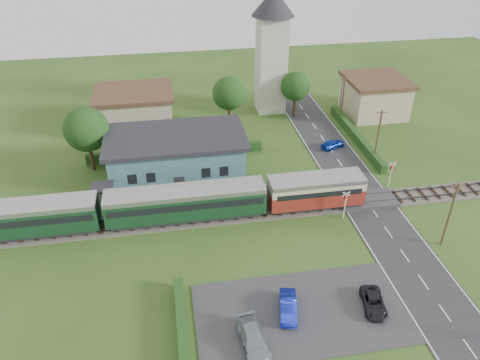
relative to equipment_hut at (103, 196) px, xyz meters
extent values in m
plane|color=#2D4C19|center=(18.00, -5.20, -1.75)|extent=(120.00, 120.00, 0.00)
cube|color=#4C443D|center=(18.00, -3.20, -1.65)|extent=(76.00, 3.20, 0.20)
cube|color=#3F3F47|center=(18.00, -3.92, -1.33)|extent=(76.00, 0.08, 0.15)
cube|color=#3F3F47|center=(18.00, -2.48, -1.33)|extent=(76.00, 0.08, 0.15)
cube|color=#28282B|center=(28.00, -5.20, -1.72)|extent=(6.00, 70.00, 0.05)
cube|color=#333335|center=(16.50, -17.20, -1.71)|extent=(17.00, 9.00, 0.08)
cube|color=#333335|center=(28.00, -3.20, -1.52)|extent=(6.20, 3.40, 0.45)
cube|color=gray|center=(8.00, 0.00, -1.52)|extent=(30.00, 3.00, 0.45)
cube|color=beige|center=(0.00, 0.00, -0.10)|extent=(2.00, 2.00, 2.40)
cube|color=#232328|center=(0.00, 0.00, 1.18)|extent=(2.30, 2.30, 0.15)
cube|color=#356669|center=(8.00, 5.80, 0.65)|extent=(15.00, 8.00, 4.80)
cube|color=#232328|center=(8.00, 5.80, 3.30)|extent=(16.00, 9.00, 0.50)
cube|color=#232328|center=(8.00, 1.86, -0.65)|extent=(1.20, 0.12, 2.20)
cube|color=black|center=(3.00, 1.86, 0.65)|extent=(1.00, 0.12, 1.20)
cube|color=black|center=(5.00, 1.86, 0.65)|extent=(1.00, 0.12, 1.20)
cube|color=black|center=(11.00, 1.86, 0.65)|extent=(1.00, 0.12, 1.20)
cube|color=black|center=(13.00, 1.86, 0.65)|extent=(1.00, 0.12, 1.20)
cube|color=#232328|center=(22.02, -3.20, -1.16)|extent=(9.00, 2.20, 0.50)
cube|color=maroon|center=(22.02, -3.20, -0.16)|extent=(10.00, 2.80, 1.80)
cube|color=beige|center=(22.02, -3.20, 1.09)|extent=(10.00, 2.82, 0.90)
cube|color=black|center=(22.02, -3.20, 0.74)|extent=(9.00, 2.88, 0.60)
cube|color=#9E9E9E|center=(22.02, -3.20, 1.74)|extent=(10.00, 2.90, 0.45)
cube|color=#232328|center=(8.42, -3.20, -1.16)|extent=(15.20, 2.20, 0.50)
cube|color=#12341C|center=(8.42, -3.20, 0.34)|extent=(16.00, 2.80, 2.60)
cube|color=black|center=(8.42, -3.20, 0.74)|extent=(15.40, 2.86, 0.70)
cube|color=#9E9E9E|center=(8.42, -3.20, 1.74)|extent=(16.00, 2.90, 0.50)
cube|color=#232328|center=(-8.18, -3.20, -1.16)|extent=(15.20, 2.20, 0.50)
cube|color=#12341C|center=(-8.18, -3.20, 0.34)|extent=(16.00, 2.80, 2.60)
cube|color=black|center=(-8.18, -3.20, 0.74)|extent=(15.40, 2.86, 0.70)
cube|color=#9E9E9E|center=(-8.18, -3.20, 1.74)|extent=(16.00, 2.90, 0.50)
cube|color=beige|center=(23.00, 22.80, 5.25)|extent=(4.00, 4.00, 14.00)
cone|color=#232328|center=(23.00, 22.80, 14.05)|extent=(6.00, 6.00, 3.60)
cube|color=tan|center=(3.00, 19.80, 0.75)|extent=(10.00, 8.00, 5.00)
cube|color=#472D1E|center=(3.00, 19.80, 3.50)|extent=(10.80, 8.80, 0.50)
cube|color=tan|center=(38.00, 18.80, 0.75)|extent=(8.00, 8.00, 5.00)
cube|color=#472D1E|center=(38.00, 18.80, 3.50)|extent=(8.80, 8.80, 0.50)
cube|color=#193814|center=(7.00, -17.20, -1.15)|extent=(0.80, 9.00, 1.20)
cube|color=#193814|center=(32.20, 10.80, -1.15)|extent=(0.80, 18.00, 1.20)
cube|color=#193814|center=(8.00, 10.30, -1.10)|extent=(22.00, 0.80, 1.30)
cylinder|color=#332316|center=(-2.00, 8.80, 0.32)|extent=(0.44, 0.44, 4.12)
sphere|color=#143311|center=(-2.00, 8.80, 3.65)|extent=(5.20, 5.20, 5.20)
cylinder|color=#332316|center=(16.00, 17.80, 0.18)|extent=(0.44, 0.44, 3.85)
sphere|color=#143311|center=(16.00, 17.80, 3.29)|extent=(4.60, 4.60, 4.60)
cylinder|color=#332316|center=(26.00, 19.80, 0.04)|extent=(0.44, 0.44, 3.58)
sphere|color=#143311|center=(26.00, 19.80, 2.93)|extent=(4.20, 4.20, 4.20)
cylinder|color=#473321|center=(32.20, -11.20, 1.75)|extent=(0.22, 0.22, 7.00)
cube|color=#473321|center=(32.20, -11.20, 4.95)|extent=(1.40, 0.10, 0.10)
cylinder|color=#473321|center=(32.20, 4.80, 1.75)|extent=(0.22, 0.22, 7.00)
cube|color=#473321|center=(32.20, 4.80, 4.95)|extent=(1.40, 0.10, 0.10)
cylinder|color=#473321|center=(32.20, 16.80, 1.75)|extent=(0.22, 0.22, 7.00)
cube|color=#473321|center=(32.20, 16.80, 4.95)|extent=(1.40, 0.10, 0.10)
cylinder|color=silver|center=(24.40, -5.60, -0.25)|extent=(0.12, 0.12, 3.00)
cube|color=#232328|center=(24.40, -5.60, 0.85)|extent=(0.35, 0.18, 0.55)
sphere|color=#FF190C|center=(24.40, -5.72, 1.00)|extent=(0.14, 0.14, 0.14)
sphere|color=#FF190C|center=(24.40, -5.72, 0.70)|extent=(0.14, 0.14, 0.14)
cube|color=silver|center=(24.40, -5.60, 1.25)|extent=(0.84, 0.05, 0.55)
cube|color=silver|center=(24.40, -5.60, 1.25)|extent=(0.84, 0.05, 0.55)
cylinder|color=silver|center=(31.60, -0.80, -0.25)|extent=(0.12, 0.12, 3.00)
cube|color=#232328|center=(31.60, -0.80, 0.85)|extent=(0.35, 0.18, 0.55)
sphere|color=#FF190C|center=(31.60, -0.92, 1.00)|extent=(0.14, 0.14, 0.14)
sphere|color=#FF190C|center=(31.60, -0.92, 0.70)|extent=(0.14, 0.14, 0.14)
cube|color=silver|center=(31.60, -0.80, 1.25)|extent=(0.84, 0.05, 0.55)
cube|color=silver|center=(31.60, -0.80, 1.25)|extent=(0.84, 0.05, 0.55)
cylinder|color=#3F3F47|center=(-4.00, 14.80, 0.75)|extent=(0.14, 0.14, 5.00)
sphere|color=orange|center=(-4.00, 14.80, 3.25)|extent=(0.30, 0.30, 0.30)
cylinder|color=#3F3F47|center=(34.00, 21.80, 0.75)|extent=(0.14, 0.14, 5.00)
sphere|color=orange|center=(34.00, 21.80, 3.25)|extent=(0.30, 0.30, 0.30)
imported|color=#09279A|center=(28.38, 9.19, -1.14)|extent=(3.56, 2.48, 1.12)
imported|color=#101EA4|center=(15.49, -17.00, -1.05)|extent=(2.08, 3.92, 1.23)
imported|color=#8D979F|center=(12.14, -19.63, -1.03)|extent=(2.21, 4.57, 1.28)
imported|color=black|center=(22.50, -17.63, -1.16)|extent=(2.35, 3.93, 1.02)
imported|color=gray|center=(15.33, -0.58, -0.45)|extent=(0.71, 0.58, 1.69)
imported|color=gray|center=(0.13, 0.18, -0.39)|extent=(0.98, 1.08, 1.81)
camera|label=1|loc=(7.30, -42.15, 27.51)|focal=35.00mm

